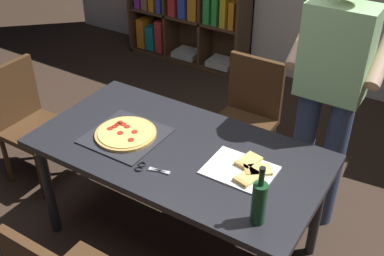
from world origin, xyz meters
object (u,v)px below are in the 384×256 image
(chair_far_side, at_px, (248,111))
(pepperoni_pizza_on_tray, at_px, (126,134))
(person_serving_pizza, at_px, (331,86))
(chair_left_end, at_px, (26,117))
(dining_table, at_px, (178,158))
(kitchen_scissors, at_px, (147,168))
(wine_bottle, at_px, (259,202))

(chair_far_side, relative_size, pepperoni_pizza_on_tray, 2.14)
(person_serving_pizza, bearing_deg, chair_left_end, -160.03)
(chair_left_end, bearing_deg, dining_table, 0.00)
(chair_far_side, distance_m, kitchen_scissors, 1.20)
(pepperoni_pizza_on_tray, bearing_deg, chair_left_end, 176.05)
(pepperoni_pizza_on_tray, bearing_deg, person_serving_pizza, 39.53)
(chair_left_end, height_order, wine_bottle, wine_bottle)
(chair_left_end, height_order, pepperoni_pizza_on_tray, chair_left_end)
(chair_far_side, bearing_deg, dining_table, -90.00)
(person_serving_pizza, distance_m, wine_bottle, 1.00)
(dining_table, relative_size, chair_left_end, 1.85)
(pepperoni_pizza_on_tray, bearing_deg, chair_far_side, 72.05)
(chair_far_side, xyz_separation_m, chair_left_end, (-1.32, -0.92, 0.00))
(chair_left_end, distance_m, kitchen_scissors, 1.33)
(dining_table, distance_m, pepperoni_pizza_on_tray, 0.34)
(wine_bottle, bearing_deg, chair_left_end, 171.64)
(person_serving_pizza, distance_m, pepperoni_pizza_on_tray, 1.23)
(chair_left_end, relative_size, kitchen_scissors, 4.54)
(dining_table, bearing_deg, chair_left_end, 180.00)
(chair_far_side, bearing_deg, chair_left_end, -145.04)
(dining_table, xyz_separation_m, chair_left_end, (-1.32, 0.00, -0.16))
(dining_table, bearing_deg, wine_bottle, -24.42)
(dining_table, xyz_separation_m, person_serving_pizza, (0.61, 0.70, 0.32))
(person_serving_pizza, height_order, wine_bottle, person_serving_pizza)
(kitchen_scissors, bearing_deg, chair_far_side, 88.35)
(chair_left_end, xyz_separation_m, person_serving_pizza, (1.93, 0.70, 0.49))
(person_serving_pizza, bearing_deg, wine_bottle, -88.99)
(person_serving_pizza, bearing_deg, dining_table, -131.14)
(person_serving_pizza, bearing_deg, kitchen_scissors, -124.29)
(chair_far_side, height_order, chair_left_end, same)
(dining_table, distance_m, kitchen_scissors, 0.26)
(dining_table, height_order, person_serving_pizza, person_serving_pizza)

